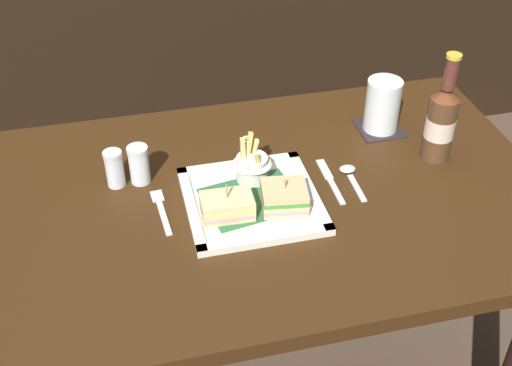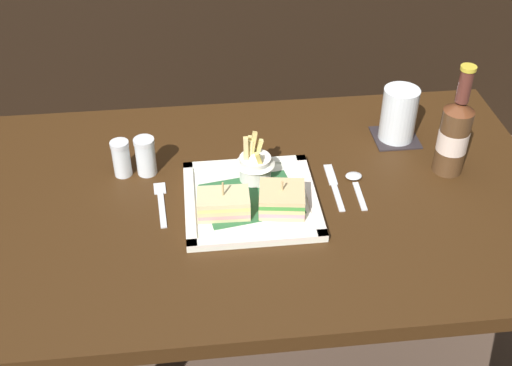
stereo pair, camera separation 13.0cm
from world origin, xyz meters
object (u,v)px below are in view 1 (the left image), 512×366
Objects in this scene: sandwich_half_left at (227,206)px; knife at (330,179)px; spoon at (350,173)px; sandwich_half_right at (284,197)px; fries_cup at (252,163)px; water_glass at (382,108)px; dining_table at (260,252)px; beer_bottle at (441,121)px; square_plate at (252,201)px; fork at (161,209)px; salt_shaker at (115,171)px; pepper_shaker at (139,167)px.

knife is at bearing 17.47° from sandwich_half_left.
spoon is at bearing 5.17° from knife.
sandwich_half_right is at bearing -148.54° from knife.
water_glass is at bearing 21.12° from fries_cup.
beer_bottle is at bearing 5.77° from dining_table.
sandwich_half_right is 0.80× the size of water_glass.
water_glass is (0.34, 0.13, 0.01)m from fries_cup.
sandwich_half_right is (0.06, -0.04, 0.03)m from square_plate.
sandwich_half_right reaches higher than fork.
salt_shaker reaches higher than sandwich_half_right.
salt_shaker is 0.96× the size of pepper_shaker.
fork reaches higher than dining_table.
sandwich_half_right is at bearing -0.00° from sandwich_half_left.
salt_shaker is (-0.08, 0.10, 0.03)m from fork.
knife is 0.40m from pepper_shaker.
fork is 0.36m from knife.
salt_shaker is at bearing -173.50° from water_glass.
sandwich_half_left is at bearing -168.25° from beer_bottle.
salt_shaker reaches higher than fork.
knife is 1.29× the size of spoon.
pepper_shaker reaches higher than dining_table.
fries_cup reaches higher than knife.
square_plate reaches higher than fork.
fork is (-0.61, -0.04, -0.09)m from beer_bottle.
salt_shaker is at bearing 170.06° from spoon.
fork and knife have the same top height.
square_plate is 2.57× the size of sandwich_half_left.
sandwich_half_right is 0.11m from fries_cup.
salt_shaker is (-0.28, 0.10, 0.20)m from dining_table.
sandwich_half_right is at bearing -164.80° from beer_bottle.
square_plate is 2.43× the size of fries_cup.
spoon is (-0.21, -0.02, -0.09)m from beer_bottle.
dining_table is at bearing 119.02° from sandwich_half_right.
knife is at bearing 11.91° from square_plate.
spoon is 1.44× the size of pepper_shaker.
dining_table is at bearing -174.92° from spoon.
sandwich_half_right is at bearing -141.96° from water_glass.
spoon is 0.44m from pepper_shaker.
spoon is at bearing 2.71° from fork.
sandwich_half_left is at bearing -143.22° from dining_table.
spoon is (-0.13, -0.15, -0.05)m from water_glass.
water_glass reaches higher than knife.
sandwich_half_right is 1.16× the size of pepper_shaker.
spoon is at bearing 25.08° from sandwich_half_right.
fries_cup is 1.33× the size of salt_shaker.
spoon reaches higher than knife.
fries_cup reaches higher than dining_table.
salt_shaker is at bearing 160.09° from dining_table.
sandwich_half_left reaches higher than dining_table.
square_plate reaches higher than knife.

